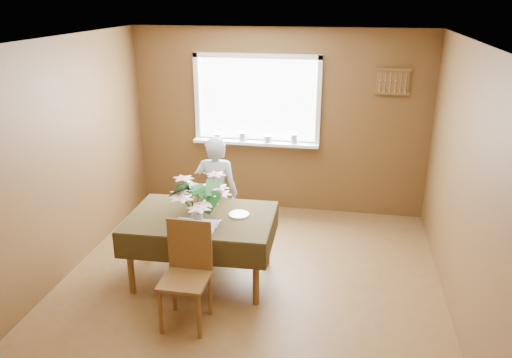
% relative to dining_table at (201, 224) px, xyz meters
% --- Properties ---
extents(floor, '(4.50, 4.50, 0.00)m').
position_rel_dining_table_xyz_m(floor, '(0.52, -0.21, -0.64)').
color(floor, brown).
rests_on(floor, ground).
extents(ceiling, '(4.50, 4.50, 0.00)m').
position_rel_dining_table_xyz_m(ceiling, '(0.52, -0.21, 1.86)').
color(ceiling, white).
rests_on(ceiling, wall_back).
extents(wall_back, '(4.00, 0.00, 4.00)m').
position_rel_dining_table_xyz_m(wall_back, '(0.52, 2.04, 0.61)').
color(wall_back, brown).
rests_on(wall_back, floor).
extents(wall_front, '(4.00, 0.00, 4.00)m').
position_rel_dining_table_xyz_m(wall_front, '(0.52, -2.46, 0.61)').
color(wall_front, brown).
rests_on(wall_front, floor).
extents(wall_left, '(0.00, 4.50, 4.50)m').
position_rel_dining_table_xyz_m(wall_left, '(-1.48, -0.21, 0.61)').
color(wall_left, brown).
rests_on(wall_left, floor).
extents(wall_right, '(0.00, 4.50, 4.50)m').
position_rel_dining_table_xyz_m(wall_right, '(2.52, -0.21, 0.61)').
color(wall_right, brown).
rests_on(wall_right, floor).
extents(window_assembly, '(1.72, 0.20, 1.22)m').
position_rel_dining_table_xyz_m(window_assembly, '(0.22, 1.99, 0.72)').
color(window_assembly, white).
rests_on(window_assembly, wall_back).
extents(spoon_rack, '(0.44, 0.05, 0.33)m').
position_rel_dining_table_xyz_m(spoon_rack, '(1.97, 2.01, 1.21)').
color(spoon_rack, brown).
rests_on(spoon_rack, wall_back).
extents(dining_table, '(1.53, 1.07, 0.74)m').
position_rel_dining_table_xyz_m(dining_table, '(0.00, 0.00, 0.00)').
color(dining_table, brown).
rests_on(dining_table, floor).
extents(chair_far, '(0.48, 0.48, 0.96)m').
position_rel_dining_table_xyz_m(chair_far, '(-0.07, 0.78, -0.12)').
color(chair_far, brown).
rests_on(chair_far, floor).
extents(chair_near, '(0.42, 0.42, 0.98)m').
position_rel_dining_table_xyz_m(chair_near, '(0.07, -0.73, -0.11)').
color(chair_near, brown).
rests_on(chair_near, floor).
extents(seated_woman, '(0.54, 0.38, 1.39)m').
position_rel_dining_table_xyz_m(seated_woman, '(-0.02, 0.69, 0.05)').
color(seated_woman, white).
rests_on(seated_woman, floor).
extents(flower_bouquet, '(0.60, 0.60, 0.51)m').
position_rel_dining_table_xyz_m(flower_bouquet, '(0.02, -0.18, 0.42)').
color(flower_bouquet, white).
rests_on(flower_bouquet, dining_table).
extents(side_plate, '(0.25, 0.25, 0.01)m').
position_rel_dining_table_xyz_m(side_plate, '(0.38, 0.09, 0.09)').
color(side_plate, white).
rests_on(side_plate, dining_table).
extents(table_knife, '(0.02, 0.22, 0.00)m').
position_rel_dining_table_xyz_m(table_knife, '(0.23, -0.16, 0.10)').
color(table_knife, silver).
rests_on(table_knife, dining_table).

